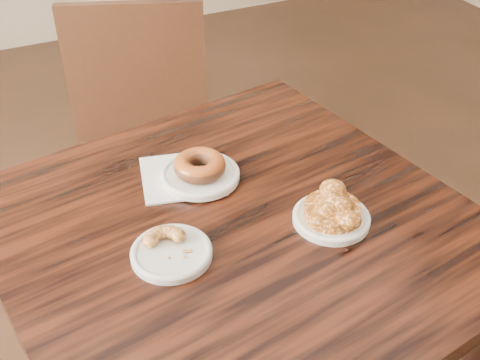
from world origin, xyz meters
name	(u,v)px	position (x,y,z in m)	size (l,w,h in m)	color
floor	(282,330)	(0.00, 0.00, 0.00)	(5.00, 5.00, 0.00)	black
cafe_table	(237,351)	(-0.28, -0.27, 0.38)	(0.84, 0.84, 0.75)	black
chair_far	(146,113)	(-0.17, 0.69, 0.45)	(0.44, 0.44, 0.90)	black
napkin	(182,176)	(-0.32, -0.09, 0.75)	(0.16, 0.16, 0.00)	white
plate_donut	(200,175)	(-0.29, -0.12, 0.76)	(0.16, 0.16, 0.01)	white
plate_cruller	(172,253)	(-0.42, -0.30, 0.76)	(0.14, 0.14, 0.01)	silver
plate_fritter	(331,218)	(-0.12, -0.34, 0.76)	(0.14, 0.14, 0.01)	white
glazed_donut	(200,165)	(-0.29, -0.12, 0.78)	(0.11, 0.11, 0.04)	maroon
apple_fritter	(332,209)	(-0.12, -0.34, 0.78)	(0.15, 0.15, 0.03)	#4D2508
cruller_fragment	(171,246)	(-0.42, -0.30, 0.77)	(0.09, 0.09, 0.02)	brown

